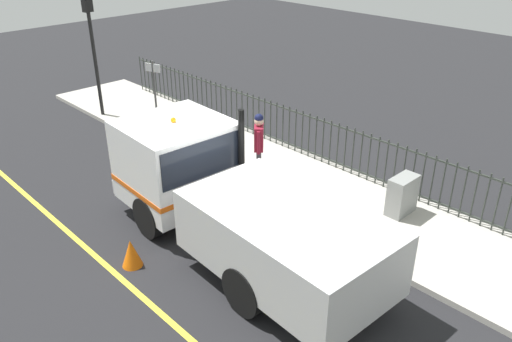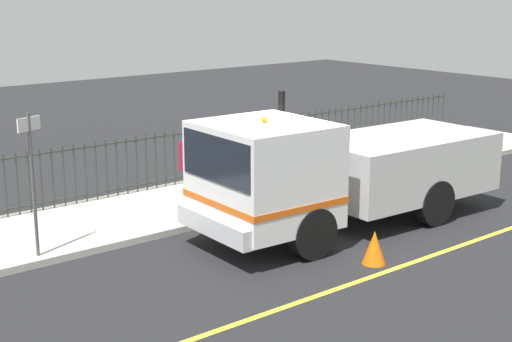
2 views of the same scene
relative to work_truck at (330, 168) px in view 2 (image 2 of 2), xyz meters
The scene contains 9 objects.
ground_plane 1.35m from the work_truck, 51.37° to the left, with size 51.50×51.50×0.00m, color #232326.
sidewalk_slab 3.49m from the work_truck, ahead, with size 3.05×23.41×0.13m, color #B7B2A8.
lane_marking 2.61m from the work_truck, behind, with size 0.12×21.07×0.01m, color yellow.
work_truck is the anchor object (origin of this frame).
worker_standing 2.97m from the work_truck, 29.99° to the left, with size 0.53×0.53×1.83m.
iron_fence 4.60m from the work_truck, ahead, with size 0.04×19.93×1.34m.
utility_cabinet 4.37m from the work_truck, 29.39° to the right, with size 0.77×0.41×0.94m, color gray.
traffic_cone 2.20m from the work_truck, 159.35° to the left, with size 0.42×0.42×0.61m, color orange.
street_sign 5.67m from the work_truck, 69.40° to the left, with size 0.20×0.48×2.58m.
Camera 2 is at (-10.54, 10.02, 4.81)m, focal length 53.00 mm.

